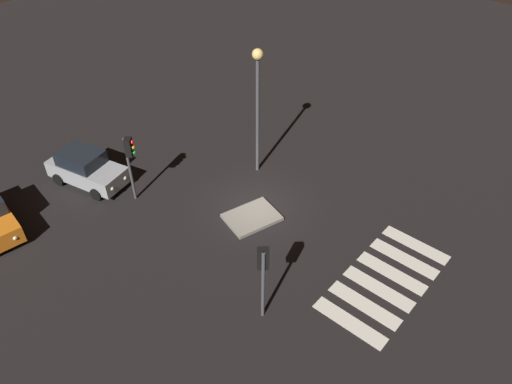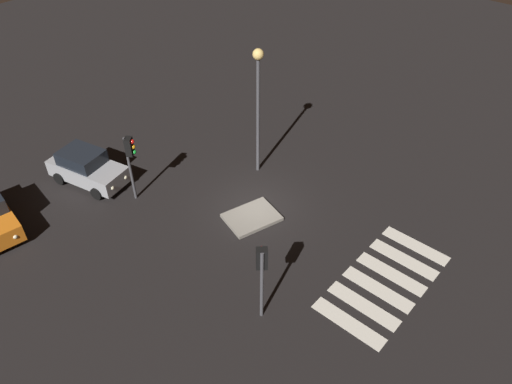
{
  "view_description": "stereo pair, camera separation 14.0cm",
  "coord_description": "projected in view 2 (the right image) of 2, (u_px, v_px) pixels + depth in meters",
  "views": [
    {
      "loc": [
        -14.26,
        -12.34,
        16.51
      ],
      "look_at": [
        0.0,
        0.0,
        1.0
      ],
      "focal_mm": 34.2,
      "sensor_mm": 36.0,
      "label": 1
    },
    {
      "loc": [
        -14.16,
        -12.45,
        16.51
      ],
      "look_at": [
        0.0,
        0.0,
        1.0
      ],
      "focal_mm": 34.2,
      "sensor_mm": 36.0,
      "label": 2
    }
  ],
  "objects": [
    {
      "name": "ground_plane",
      "position": [
        256.0,
        207.0,
        25.05
      ],
      "size": [
        80.0,
        80.0,
        0.0
      ],
      "primitive_type": "plane",
      "color": "black"
    },
    {
      "name": "traffic_island",
      "position": [
        252.0,
        217.0,
        24.32
      ],
      "size": [
        3.0,
        2.57,
        0.18
      ],
      "color": "gray",
      "rests_on": "ground"
    },
    {
      "name": "car_silver",
      "position": [
        87.0,
        168.0,
        26.12
      ],
      "size": [
        2.75,
        4.6,
        1.89
      ],
      "rotation": [
        0.0,
        0.0,
        -1.35
      ],
      "color": "#9EA0A5",
      "rests_on": "ground"
    },
    {
      "name": "traffic_light_west",
      "position": [
        130.0,
        154.0,
        23.82
      ],
      "size": [
        0.54,
        0.53,
        3.73
      ],
      "rotation": [
        0.0,
        0.0,
        -0.97
      ],
      "color": "#47474C",
      "rests_on": "ground"
    },
    {
      "name": "traffic_light_south",
      "position": [
        262.0,
        266.0,
        18.26
      ],
      "size": [
        0.53,
        0.54,
        3.64
      ],
      "rotation": [
        0.0,
        0.0,
        0.75
      ],
      "color": "#47474C",
      "rests_on": "ground"
    },
    {
      "name": "street_lamp",
      "position": [
        258.0,
        91.0,
        24.42
      ],
      "size": [
        0.56,
        0.56,
        7.13
      ],
      "color": "#47474C",
      "rests_on": "ground"
    },
    {
      "name": "crosswalk_near",
      "position": [
        385.0,
        281.0,
        21.24
      ],
      "size": [
        6.45,
        3.2,
        0.02
      ],
      "color": "silver",
      "rests_on": "ground"
    }
  ]
}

